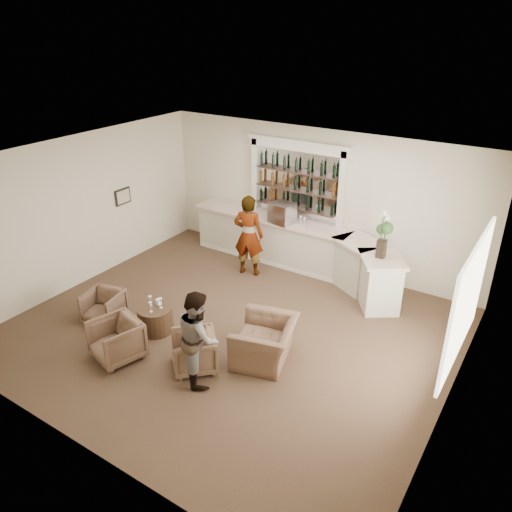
{
  "coord_description": "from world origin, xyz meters",
  "views": [
    {
      "loc": [
        4.79,
        -6.54,
        5.52
      ],
      "look_at": [
        -0.01,
        0.9,
        1.24
      ],
      "focal_mm": 35.0,
      "sensor_mm": 36.0,
      "label": 1
    }
  ],
  "objects_px": {
    "armchair_left": "(104,306)",
    "espresso_machine": "(282,213)",
    "bar_counter": "(299,247)",
    "armchair_right": "(194,352)",
    "cocktail_table": "(156,319)",
    "flower_vase": "(383,231)",
    "armchair_center": "(116,340)",
    "sommelier": "(249,236)",
    "armchair_far": "(265,342)",
    "guest": "(198,337)"
  },
  "relations": [
    {
      "from": "armchair_left",
      "to": "espresso_machine",
      "type": "relative_size",
      "value": 1.3
    },
    {
      "from": "bar_counter",
      "to": "armchair_right",
      "type": "height_order",
      "value": "bar_counter"
    },
    {
      "from": "cocktail_table",
      "to": "flower_vase",
      "type": "relative_size",
      "value": 0.67
    },
    {
      "from": "armchair_center",
      "to": "espresso_machine",
      "type": "distance_m",
      "value": 4.85
    },
    {
      "from": "sommelier",
      "to": "armchair_right",
      "type": "relative_size",
      "value": 2.59
    },
    {
      "from": "cocktail_table",
      "to": "armchair_center",
      "type": "xyz_separation_m",
      "value": [
        0.02,
        -1.0,
        0.12
      ]
    },
    {
      "from": "armchair_center",
      "to": "sommelier",
      "type": "bearing_deg",
      "value": 104.36
    },
    {
      "from": "armchair_far",
      "to": "espresso_machine",
      "type": "xyz_separation_m",
      "value": [
        -1.61,
        3.33,
        1.0
      ]
    },
    {
      "from": "armchair_far",
      "to": "flower_vase",
      "type": "bearing_deg",
      "value": 144.9
    },
    {
      "from": "armchair_left",
      "to": "armchair_right",
      "type": "height_order",
      "value": "armchair_right"
    },
    {
      "from": "bar_counter",
      "to": "armchair_far",
      "type": "xyz_separation_m",
      "value": [
        1.18,
        -3.4,
        -0.2
      ]
    },
    {
      "from": "flower_vase",
      "to": "sommelier",
      "type": "bearing_deg",
      "value": -176.37
    },
    {
      "from": "armchair_center",
      "to": "flower_vase",
      "type": "bearing_deg",
      "value": 69.03
    },
    {
      "from": "guest",
      "to": "armchair_center",
      "type": "bearing_deg",
      "value": 55.95
    },
    {
      "from": "armchair_far",
      "to": "armchair_right",
      "type": "bearing_deg",
      "value": -61.51
    },
    {
      "from": "cocktail_table",
      "to": "armchair_left",
      "type": "distance_m",
      "value": 1.15
    },
    {
      "from": "guest",
      "to": "armchair_center",
      "type": "xyz_separation_m",
      "value": [
        -1.58,
        -0.36,
        -0.46
      ]
    },
    {
      "from": "armchair_left",
      "to": "flower_vase",
      "type": "relative_size",
      "value": 0.7
    },
    {
      "from": "sommelier",
      "to": "armchair_far",
      "type": "height_order",
      "value": "sommelier"
    },
    {
      "from": "espresso_machine",
      "to": "guest",
      "type": "bearing_deg",
      "value": -69.02
    },
    {
      "from": "guest",
      "to": "armchair_far",
      "type": "distance_m",
      "value": 1.28
    },
    {
      "from": "bar_counter",
      "to": "espresso_machine",
      "type": "xyz_separation_m",
      "value": [
        -0.43,
        -0.07,
        0.8
      ]
    },
    {
      "from": "armchair_left",
      "to": "armchair_far",
      "type": "xyz_separation_m",
      "value": [
        3.36,
        0.66,
        0.06
      ]
    },
    {
      "from": "flower_vase",
      "to": "armchair_far",
      "type": "bearing_deg",
      "value": -109.48
    },
    {
      "from": "flower_vase",
      "to": "guest",
      "type": "bearing_deg",
      "value": -113.15
    },
    {
      "from": "espresso_machine",
      "to": "flower_vase",
      "type": "xyz_separation_m",
      "value": [
        2.6,
        -0.54,
        0.32
      ]
    },
    {
      "from": "espresso_machine",
      "to": "flower_vase",
      "type": "distance_m",
      "value": 2.68
    },
    {
      "from": "armchair_left",
      "to": "flower_vase",
      "type": "distance_m",
      "value": 5.72
    },
    {
      "from": "armchair_left",
      "to": "armchair_center",
      "type": "relative_size",
      "value": 0.86
    },
    {
      "from": "bar_counter",
      "to": "armchair_right",
      "type": "bearing_deg",
      "value": -86.14
    },
    {
      "from": "guest",
      "to": "armchair_center",
      "type": "distance_m",
      "value": 1.68
    },
    {
      "from": "sommelier",
      "to": "espresso_machine",
      "type": "height_order",
      "value": "sommelier"
    },
    {
      "from": "sommelier",
      "to": "armchair_left",
      "type": "bearing_deg",
      "value": 53.65
    },
    {
      "from": "armchair_left",
      "to": "armchair_center",
      "type": "distance_m",
      "value": 1.35
    },
    {
      "from": "armchair_right",
      "to": "espresso_machine",
      "type": "xyz_separation_m",
      "value": [
        -0.72,
        4.2,
        1.04
      ]
    },
    {
      "from": "bar_counter",
      "to": "armchair_left",
      "type": "xyz_separation_m",
      "value": [
        -2.18,
        -4.06,
        -0.26
      ]
    },
    {
      "from": "bar_counter",
      "to": "sommelier",
      "type": "height_order",
      "value": "sommelier"
    },
    {
      "from": "cocktail_table",
      "to": "espresso_machine",
      "type": "bearing_deg",
      "value": 80.33
    },
    {
      "from": "guest",
      "to": "flower_vase",
      "type": "relative_size",
      "value": 1.66
    },
    {
      "from": "cocktail_table",
      "to": "armchair_right",
      "type": "distance_m",
      "value": 1.44
    },
    {
      "from": "sommelier",
      "to": "guest",
      "type": "bearing_deg",
      "value": 96.82
    },
    {
      "from": "flower_vase",
      "to": "armchair_left",
      "type": "bearing_deg",
      "value": -141.54
    },
    {
      "from": "cocktail_table",
      "to": "sommelier",
      "type": "xyz_separation_m",
      "value": [
        0.18,
        2.97,
        0.71
      ]
    },
    {
      "from": "cocktail_table",
      "to": "armchair_far",
      "type": "height_order",
      "value": "armchair_far"
    },
    {
      "from": "armchair_center",
      "to": "espresso_machine",
      "type": "height_order",
      "value": "espresso_machine"
    },
    {
      "from": "armchair_left",
      "to": "sommelier",
      "type": "bearing_deg",
      "value": 55.74
    },
    {
      "from": "sommelier",
      "to": "bar_counter",
      "type": "bearing_deg",
      "value": -152.54
    },
    {
      "from": "cocktail_table",
      "to": "armchair_far",
      "type": "xyz_separation_m",
      "value": [
        2.24,
        0.37,
        0.12
      ]
    },
    {
      "from": "armchair_far",
      "to": "espresso_machine",
      "type": "height_order",
      "value": "espresso_machine"
    },
    {
      "from": "guest",
      "to": "armchair_right",
      "type": "xyz_separation_m",
      "value": [
        -0.25,
        0.15,
        -0.49
      ]
    }
  ]
}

